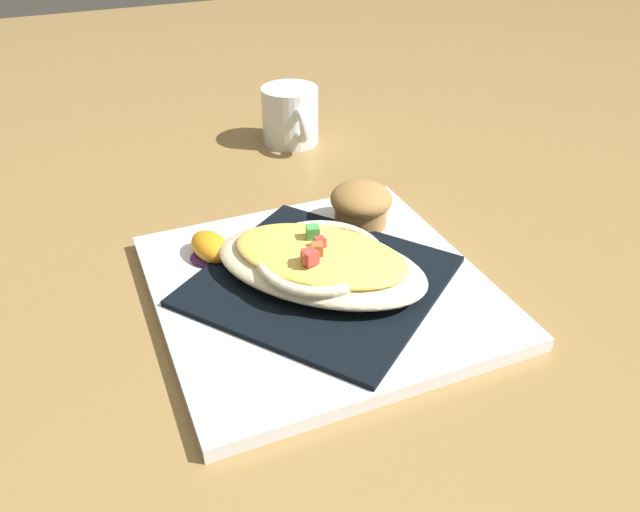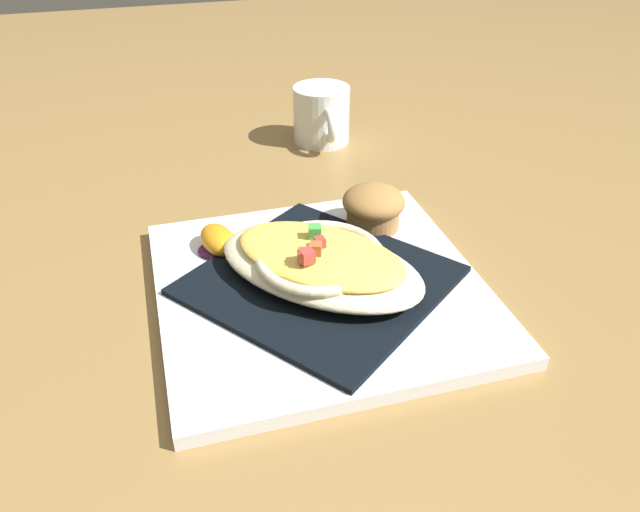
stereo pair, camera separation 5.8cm
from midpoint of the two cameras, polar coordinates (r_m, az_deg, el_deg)
ground_plane at (r=0.60m, az=2.75°, el=-3.56°), size 2.60×2.60×0.00m
square_plate at (r=0.60m, az=2.76°, el=-3.04°), size 0.30×0.30×0.01m
folded_napkin at (r=0.59m, az=2.79°, el=-2.29°), size 0.29×0.29×0.01m
gratin_dish at (r=0.58m, az=2.84°, el=-0.57°), size 0.23×0.22×0.05m
muffin at (r=0.67m, az=7.30°, el=4.36°), size 0.07×0.07×0.05m
orange_garnish at (r=0.64m, az=-6.58°, el=1.22°), size 0.06×0.05×0.02m
coffee_mug at (r=0.90m, az=2.02°, el=12.28°), size 0.11×0.08×0.08m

